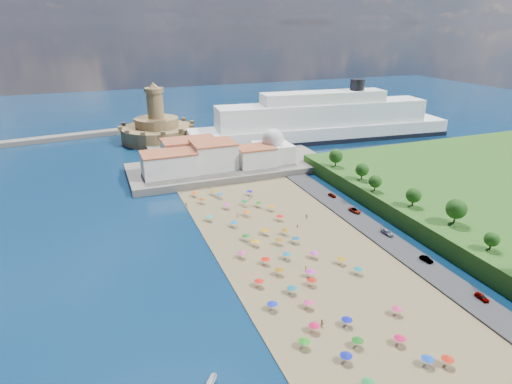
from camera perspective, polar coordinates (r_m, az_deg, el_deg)
name	(u,v)px	position (r m, az deg, el deg)	size (l,w,h in m)	color
ground	(274,247)	(128.85, 2.38, -7.39)	(700.00, 700.00, 0.00)	#071938
terrace	(230,167)	(194.41, -3.47, 3.33)	(90.00, 36.00, 3.00)	#59544C
jetty	(168,152)	(222.30, -11.70, 5.20)	(18.00, 70.00, 2.40)	#59544C
waterfront_buildings	(201,156)	(189.75, -7.33, 4.75)	(57.00, 29.00, 11.00)	silver
domed_building	(273,148)	(197.13, 2.23, 5.89)	(16.00, 16.00, 15.00)	silver
fortress	(157,129)	(249.67, -13.03, 8.19)	(40.00, 40.00, 32.40)	olive
cruise_ship	(322,123)	(247.31, 8.86, 9.11)	(153.27, 35.76, 33.19)	black
beach_parasols	(285,257)	(119.85, 3.88, -8.65)	(30.62, 116.30, 2.20)	gray
beachgoers	(275,245)	(127.66, 2.50, -7.12)	(37.35, 94.14, 1.88)	tan
parked_cars	(383,230)	(142.04, 16.57, -4.82)	(2.88, 73.44, 1.37)	gray
hillside_trees	(417,197)	(147.31, 20.65, -0.65)	(11.72, 111.57, 7.88)	#382314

